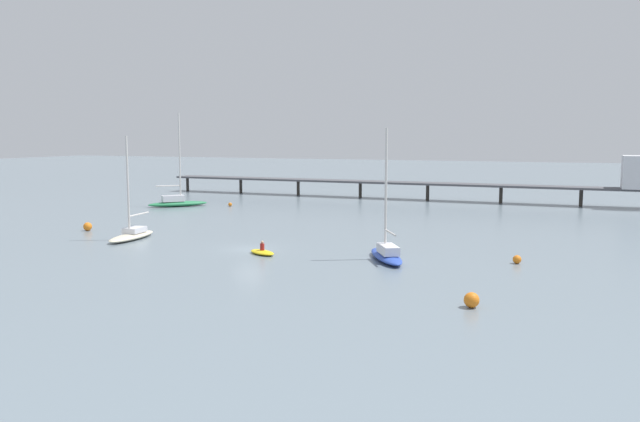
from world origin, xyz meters
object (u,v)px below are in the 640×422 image
(dinghy_yellow, at_px, (262,252))
(mooring_buoy_mid, at_px, (230,204))
(sailboat_green, at_px, (177,201))
(mooring_buoy_inner, at_px, (517,259))
(sailboat_cream, at_px, (132,233))
(sailboat_blue, at_px, (387,252))
(mooring_buoy_near, at_px, (88,227))
(mooring_buoy_outer, at_px, (472,300))
(pier, at_px, (508,178))

(dinghy_yellow, xyz_separation_m, mooring_buoy_mid, (-20.28, 30.31, 0.05))
(sailboat_green, relative_size, mooring_buoy_inner, 19.49)
(sailboat_cream, relative_size, mooring_buoy_mid, 18.43)
(sailboat_blue, distance_m, mooring_buoy_mid, 42.03)
(sailboat_blue, xyz_separation_m, mooring_buoy_near, (-32.69, 3.74, -0.23))
(sailboat_blue, distance_m, sailboat_cream, 25.08)
(mooring_buoy_mid, relative_size, mooring_buoy_outer, 0.59)
(sailboat_blue, height_order, sailboat_cream, sailboat_blue)
(pier, height_order, sailboat_green, sailboat_green)
(sailboat_cream, relative_size, mooring_buoy_outer, 10.90)
(dinghy_yellow, bearing_deg, sailboat_green, 134.53)
(sailboat_blue, relative_size, mooring_buoy_near, 11.86)
(sailboat_blue, relative_size, mooring_buoy_inner, 15.74)
(sailboat_green, relative_size, dinghy_yellow, 4.13)
(mooring_buoy_outer, bearing_deg, sailboat_blue, 125.52)
(sailboat_cream, height_order, dinghy_yellow, sailboat_cream)
(sailboat_blue, distance_m, mooring_buoy_outer, 14.14)
(sailboat_cream, xyz_separation_m, mooring_buoy_inner, (34.63, 1.36, -0.24))
(sailboat_blue, relative_size, mooring_buoy_outer, 11.58)
(mooring_buoy_near, relative_size, mooring_buoy_inner, 1.33)
(mooring_buoy_inner, xyz_separation_m, mooring_buoy_mid, (-40.02, 26.54, -0.06))
(sailboat_blue, height_order, mooring_buoy_inner, sailboat_blue)
(sailboat_cream, height_order, mooring_buoy_near, sailboat_cream)
(sailboat_green, bearing_deg, dinghy_yellow, -45.47)
(sailboat_cream, distance_m, dinghy_yellow, 15.09)
(mooring_buoy_outer, bearing_deg, mooring_buoy_near, 159.56)
(sailboat_green, distance_m, mooring_buoy_mid, 7.31)
(mooring_buoy_near, distance_m, mooring_buoy_outer, 43.65)
(sailboat_cream, bearing_deg, mooring_buoy_outer, -20.72)
(mooring_buoy_mid, height_order, mooring_buoy_outer, mooring_buoy_outer)
(pier, height_order, mooring_buoy_mid, pier)
(mooring_buoy_near, bearing_deg, mooring_buoy_outer, -20.44)
(sailboat_green, xyz_separation_m, mooring_buoy_near, (4.45, -22.36, -0.34))
(sailboat_blue, xyz_separation_m, sailboat_green, (-37.14, 26.10, 0.11))
(dinghy_yellow, height_order, mooring_buoy_inner, dinghy_yellow)
(mooring_buoy_near, height_order, mooring_buoy_inner, mooring_buoy_near)
(mooring_buoy_inner, bearing_deg, dinghy_yellow, -169.19)
(pier, height_order, mooring_buoy_inner, pier)
(mooring_buoy_inner, bearing_deg, mooring_buoy_outer, -95.60)
(pier, height_order, sailboat_cream, sailboat_cream)
(mooring_buoy_mid, distance_m, mooring_buoy_outer, 55.97)
(mooring_buoy_near, height_order, mooring_buoy_outer, mooring_buoy_outer)
(dinghy_yellow, bearing_deg, pier, 72.84)
(pier, relative_size, mooring_buoy_near, 88.73)
(mooring_buoy_near, distance_m, mooring_buoy_inner, 42.29)
(mooring_buoy_inner, xyz_separation_m, mooring_buoy_outer, (-1.37, -13.94, 0.12))
(sailboat_blue, bearing_deg, pier, 84.21)
(mooring_buoy_inner, distance_m, mooring_buoy_mid, 48.02)
(sailboat_cream, xyz_separation_m, dinghy_yellow, (14.89, -2.41, -0.36))
(pier, bearing_deg, sailboat_green, -153.50)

